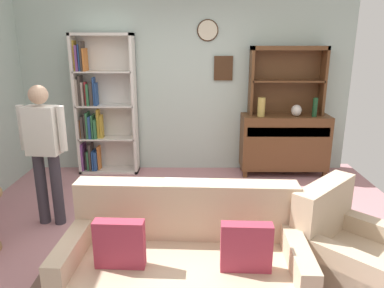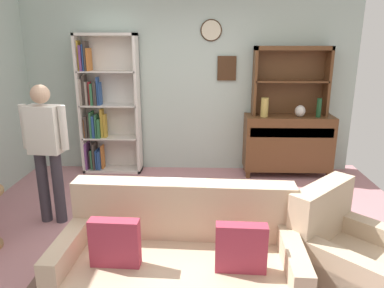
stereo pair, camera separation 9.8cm
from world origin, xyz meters
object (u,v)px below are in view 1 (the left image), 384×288
sideboard (284,142)px  book_stack (215,200)px  vase_round (296,110)px  sideboard_hutch (287,71)px  couch_floral (184,266)px  person_reading (44,146)px  coffee_table (212,213)px  bookshelf (100,108)px  armchair_floral (348,260)px  bottle_wine (315,107)px  vase_tall (261,107)px

sideboard → book_stack: 2.31m
vase_round → book_stack: (-1.30, -1.93, -0.54)m
sideboard_hutch → couch_floral: size_ratio=0.60×
person_reading → coffee_table: person_reading is taller
bookshelf → sideboard_hutch: bookshelf is taller
coffee_table → armchair_floral: bearing=-32.6°
bookshelf → book_stack: size_ratio=9.91×
bookshelf → person_reading: bearing=-96.3°
sideboard → sideboard_hutch: bearing=90.0°
bottle_wine → vase_tall: bearing=179.3°
person_reading → book_stack: bearing=-12.2°
couch_floral → sideboard: bearing=63.2°
vase_tall → person_reading: (-2.59, -1.52, -0.15)m
sideboard → bottle_wine: bottle_wine is taller
vase_tall → armchair_floral: bearing=-84.2°
armchair_floral → book_stack: size_ratio=5.10×
bookshelf → armchair_floral: (2.67, -2.83, -0.72)m
bottle_wine → person_reading: size_ratio=0.18×
couch_floral → bookshelf: bearing=114.5°
coffee_table → person_reading: bearing=165.7°
person_reading → vase_round: bearing=26.3°
sideboard → vase_tall: vase_tall is taller
vase_tall → vase_round: (0.52, 0.01, -0.05)m
sideboard_hutch → person_reading: 3.50m
bottle_wine → couch_floral: bottle_wine is taller
sideboard → vase_tall: bearing=-168.4°
armchair_floral → person_reading: 3.14m
vase_round → person_reading: size_ratio=0.11×
bottle_wine → bookshelf: bearing=176.9°
sideboard → coffee_table: sideboard is taller
couch_floral → person_reading: size_ratio=1.18×
sideboard → bottle_wine: bearing=-12.9°
vase_round → sideboard_hutch: bearing=126.5°
armchair_floral → couch_floral: bearing=-174.6°
couch_floral → coffee_table: (0.26, 0.81, 0.04)m
armchair_floral → vase_tall: bearing=95.8°
bookshelf → armchair_floral: bookshelf is taller
sideboard_hutch → book_stack: size_ratio=5.19×
sideboard_hutch → vase_round: 0.60m
bookshelf → person_reading: 1.70m
coffee_table → couch_floral: bearing=-107.7°
sideboard_hutch → vase_tall: bearing=-154.1°
couch_floral → armchair_floral: bearing=5.4°
bottle_wine → couch_floral: size_ratio=0.15×
bookshelf → vase_tall: 2.41m
sideboard_hutch → bottle_wine: (0.39, -0.20, -0.50)m
vase_tall → couch_floral: size_ratio=0.15×
vase_round → armchair_floral: size_ratio=0.16×
couch_floral → person_reading: 2.07m
sideboard → vase_tall: size_ratio=4.67×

